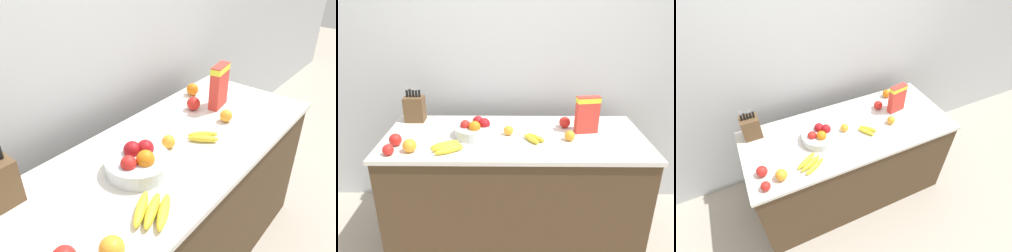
{
  "view_description": "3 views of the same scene",
  "coord_description": "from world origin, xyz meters",
  "views": [
    {
      "loc": [
        -1.12,
        -0.86,
        1.83
      ],
      "look_at": [
        -0.03,
        0.03,
        1.0
      ],
      "focal_mm": 35.0,
      "sensor_mm": 36.0,
      "label": 1
    },
    {
      "loc": [
        -0.04,
        -2.13,
        1.86
      ],
      "look_at": [
        -0.06,
        -0.02,
        0.97
      ],
      "focal_mm": 35.0,
      "sensor_mm": 36.0,
      "label": 2
    },
    {
      "loc": [
        -0.75,
        -1.5,
        2.48
      ],
      "look_at": [
        -0.07,
        -0.03,
        0.99
      ],
      "focal_mm": 28.0,
      "sensor_mm": 36.0,
      "label": 3
    }
  ],
  "objects": [
    {
      "name": "orange_mid_left",
      "position": [
        -0.04,
        0.01,
        0.93
      ],
      "size": [
        0.07,
        0.07,
        0.07
      ],
      "primitive_type": "sphere",
      "color": "orange",
      "rests_on": "counter"
    },
    {
      "name": "orange_front_center",
      "position": [
        0.38,
        -0.08,
        0.93
      ],
      "size": [
        0.07,
        0.07,
        0.07
      ],
      "primitive_type": "sphere",
      "color": "orange",
      "rests_on": "counter"
    },
    {
      "name": "apple_front",
      "position": [
        -0.8,
        -0.3,
        0.93
      ],
      "size": [
        0.07,
        0.07,
        0.07
      ],
      "primitive_type": "sphere",
      "color": "red",
      "rests_on": "counter"
    },
    {
      "name": "cereal_box",
      "position": [
        0.52,
        0.06,
        1.04
      ],
      "size": [
        0.17,
        0.09,
        0.27
      ],
      "rotation": [
        0.0,
        0.0,
        0.15
      ],
      "color": "red",
      "rests_on": "counter"
    },
    {
      "name": "orange_front_right",
      "position": [
        -0.67,
        -0.26,
        0.93
      ],
      "size": [
        0.09,
        0.09,
        0.09
      ],
      "primitive_type": "sphere",
      "color": "orange",
      "rests_on": "counter"
    },
    {
      "name": "knife_block",
      "position": [
        -0.78,
        0.28,
        0.99
      ],
      "size": [
        0.15,
        0.12,
        0.3
      ],
      "color": "brown",
      "rests_on": "counter"
    },
    {
      "name": "ground_plane",
      "position": [
        0.0,
        0.0,
        0.0
      ],
      "size": [
        14.0,
        14.0,
        0.0
      ],
      "primitive_type": "plane",
      "color": "#B2A899"
    },
    {
      "name": "apple_near_bananas",
      "position": [
        0.38,
        0.15,
        0.93
      ],
      "size": [
        0.08,
        0.08,
        0.08
      ],
      "primitive_type": "sphere",
      "color": "red",
      "rests_on": "counter"
    },
    {
      "name": "banana_bunch_left",
      "position": [
        0.13,
        -0.09,
        0.91
      ],
      "size": [
        0.16,
        0.17,
        0.04
      ],
      "rotation": [
        0.0,
        0.0,
        2.21
      ],
      "color": "yellow",
      "rests_on": "counter"
    },
    {
      "name": "banana_bunch_right",
      "position": [
        -0.44,
        -0.23,
        0.91
      ],
      "size": [
        0.24,
        0.21,
        0.04
      ],
      "rotation": [
        0.0,
        0.0,
        3.65
      ],
      "color": "yellow",
      "rests_on": "counter"
    },
    {
      "name": "orange_front_left",
      "position": [
        0.56,
        0.28,
        0.93
      ],
      "size": [
        0.08,
        0.08,
        0.08
      ],
      "primitive_type": "sphere",
      "color": "orange",
      "rests_on": "counter"
    },
    {
      "name": "counter",
      "position": [
        0.0,
        0.0,
        0.45
      ],
      "size": [
        1.85,
        0.78,
        0.89
      ],
      "color": "#4C3823",
      "rests_on": "ground_plane"
    },
    {
      "name": "wall_back",
      "position": [
        0.0,
        0.6,
        1.3
      ],
      "size": [
        9.0,
        0.06,
        2.6
      ],
      "color": "silver",
      "rests_on": "ground_plane"
    },
    {
      "name": "apple_rear",
      "position": [
        -0.8,
        -0.17,
        0.93
      ],
      "size": [
        0.08,
        0.08,
        0.08
      ],
      "primitive_type": "sphere",
      "color": "red",
      "rests_on": "counter"
    },
    {
      "name": "fruit_bowl",
      "position": [
        -0.27,
        0.0,
        0.94
      ],
      "size": [
        0.3,
        0.3,
        0.13
      ],
      "color": "silver",
      "rests_on": "counter"
    }
  ]
}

